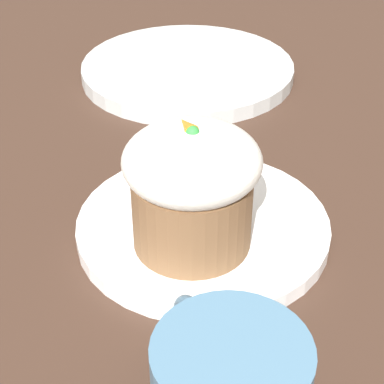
# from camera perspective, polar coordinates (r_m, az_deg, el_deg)

# --- Properties ---
(ground_plane) EXTENTS (4.00, 4.00, 0.00)m
(ground_plane) POSITION_cam_1_polar(r_m,az_deg,el_deg) (0.54, 0.97, -3.66)
(ground_plane) COLOR #3D281E
(dessert_plate) EXTENTS (0.21, 0.21, 0.01)m
(dessert_plate) POSITION_cam_1_polar(r_m,az_deg,el_deg) (0.53, 0.98, -3.09)
(dessert_plate) COLOR white
(dessert_plate) RESTS_ON ground_plane
(carrot_cake) EXTENTS (0.10, 0.10, 0.10)m
(carrot_cake) POSITION_cam_1_polar(r_m,az_deg,el_deg) (0.48, -0.00, 0.57)
(carrot_cake) COLOR brown
(carrot_cake) RESTS_ON dessert_plate
(spoon) EXTENTS (0.12, 0.09, 0.01)m
(spoon) POSITION_cam_1_polar(r_m,az_deg,el_deg) (0.53, 0.74, -2.29)
(spoon) COLOR silver
(spoon) RESTS_ON dessert_plate
(side_plate) EXTENTS (0.26, 0.26, 0.02)m
(side_plate) POSITION_cam_1_polar(r_m,az_deg,el_deg) (0.80, -0.39, 10.81)
(side_plate) COLOR silver
(side_plate) RESTS_ON ground_plane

